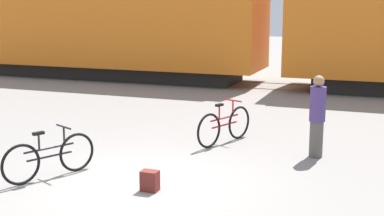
{
  "coord_description": "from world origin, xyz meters",
  "views": [
    {
      "loc": [
        3.87,
        -7.77,
        3.02
      ],
      "look_at": [
        0.52,
        1.33,
        1.1
      ],
      "focal_mm": 50.0,
      "sensor_mm": 36.0,
      "label": 1
    }
  ],
  "objects_px": {
    "bicycle_black": "(50,157)",
    "bicycle_maroon": "(224,126)",
    "freight_train": "(276,13)",
    "backpack": "(150,181)",
    "person_in_purple": "(317,116)"
  },
  "relations": [
    {
      "from": "bicycle_maroon",
      "to": "person_in_purple",
      "type": "bearing_deg",
      "value": -10.84
    },
    {
      "from": "bicycle_black",
      "to": "freight_train",
      "type": "bearing_deg",
      "value": 82.38
    },
    {
      "from": "bicycle_black",
      "to": "backpack",
      "type": "relative_size",
      "value": 4.82
    },
    {
      "from": "freight_train",
      "to": "bicycle_maroon",
      "type": "relative_size",
      "value": 14.71
    },
    {
      "from": "backpack",
      "to": "person_in_purple",
      "type": "bearing_deg",
      "value": 52.12
    },
    {
      "from": "bicycle_maroon",
      "to": "freight_train",
      "type": "bearing_deg",
      "value": 94.29
    },
    {
      "from": "freight_train",
      "to": "bicycle_maroon",
      "type": "bearing_deg",
      "value": -85.71
    },
    {
      "from": "backpack",
      "to": "bicycle_maroon",
      "type": "bearing_deg",
      "value": 85.44
    },
    {
      "from": "bicycle_black",
      "to": "person_in_purple",
      "type": "relative_size",
      "value": 1.0
    },
    {
      "from": "bicycle_black",
      "to": "person_in_purple",
      "type": "xyz_separation_m",
      "value": [
        4.19,
        2.92,
        0.45
      ]
    },
    {
      "from": "bicycle_black",
      "to": "bicycle_maroon",
      "type": "bearing_deg",
      "value": 56.61
    },
    {
      "from": "freight_train",
      "to": "person_in_purple",
      "type": "bearing_deg",
      "value": -73.14
    },
    {
      "from": "bicycle_maroon",
      "to": "backpack",
      "type": "distance_m",
      "value": 3.33
    },
    {
      "from": "bicycle_maroon",
      "to": "person_in_purple",
      "type": "xyz_separation_m",
      "value": [
        2.01,
        -0.39,
        0.43
      ]
    },
    {
      "from": "freight_train",
      "to": "backpack",
      "type": "bearing_deg",
      "value": -88.23
    }
  ]
}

